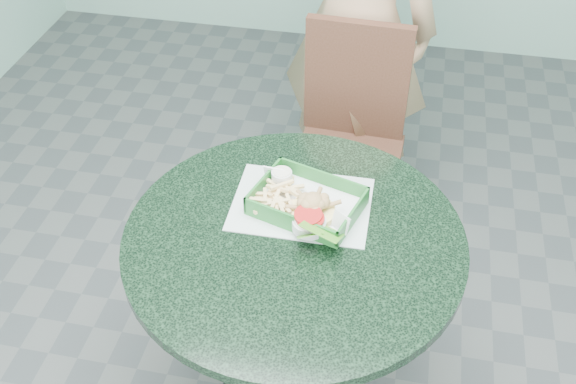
% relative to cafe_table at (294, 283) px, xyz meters
% --- Properties ---
extents(cafe_table, '(0.90, 0.90, 0.75)m').
position_rel_cafe_table_xyz_m(cafe_table, '(0.00, 0.00, 0.00)').
color(cafe_table, black).
rests_on(cafe_table, floor).
extents(dining_chair, '(0.38, 0.39, 0.93)m').
position_rel_cafe_table_xyz_m(dining_chair, '(0.06, 0.81, -0.05)').
color(dining_chair, '#311D0E').
rests_on(dining_chair, floor).
extents(placemat, '(0.38, 0.29, 0.00)m').
position_rel_cafe_table_xyz_m(placemat, '(-0.00, 0.12, 0.17)').
color(placemat, silver).
rests_on(placemat, cafe_table).
extents(food_basket, '(0.28, 0.20, 0.06)m').
position_rel_cafe_table_xyz_m(food_basket, '(0.01, 0.11, 0.19)').
color(food_basket, '#206A29').
rests_on(food_basket, placemat).
extents(crab_sandwich, '(0.12, 0.12, 0.07)m').
position_rel_cafe_table_xyz_m(crab_sandwich, '(0.05, 0.08, 0.22)').
color(crab_sandwich, '#F0D179').
rests_on(crab_sandwich, food_basket).
extents(fries_pile, '(0.13, 0.14, 0.05)m').
position_rel_cafe_table_xyz_m(fries_pile, '(-0.06, 0.09, 0.21)').
color(fries_pile, '#F2CE88').
rests_on(fries_pile, food_basket).
extents(sauce_ramekin, '(0.06, 0.06, 0.03)m').
position_rel_cafe_table_xyz_m(sauce_ramekin, '(-0.09, 0.15, 0.22)').
color(sauce_ramekin, silver).
rests_on(sauce_ramekin, food_basket).
extents(garnish_cup, '(0.13, 0.13, 0.05)m').
position_rel_cafe_table_xyz_m(garnish_cup, '(0.07, 0.02, 0.21)').
color(garnish_cup, silver).
rests_on(garnish_cup, food_basket).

